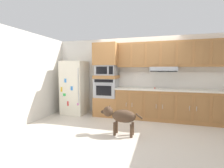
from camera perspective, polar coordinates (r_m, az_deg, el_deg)
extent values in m
plane|color=beige|center=(4.58, 6.82, -13.91)|extent=(9.60, 9.60, 0.00)
cube|color=silver|center=(5.44, 8.90, 2.47)|extent=(6.20, 0.12, 2.50)
cube|color=silver|center=(5.54, -22.96, 2.19)|extent=(0.12, 7.10, 2.50)
cube|color=silver|center=(5.71, -12.75, -1.21)|extent=(0.76, 0.70, 1.76)
cylinder|color=silver|center=(5.22, -11.59, -0.64)|extent=(0.02, 0.02, 1.10)
cube|color=pink|center=(5.34, -11.70, -6.86)|extent=(0.06, 0.01, 0.07)
cube|color=gold|center=(5.56, -17.04, -1.80)|extent=(0.07, 0.01, 0.15)
cube|color=#337FDB|center=(5.36, -13.75, -1.48)|extent=(0.08, 0.01, 0.13)
cube|color=green|center=(5.53, -16.13, -3.57)|extent=(0.10, 0.01, 0.08)
cube|color=red|center=(5.51, -14.99, -6.55)|extent=(0.05, 0.01, 0.15)
cube|color=#337FDB|center=(5.46, -15.83, 1.14)|extent=(0.07, 0.01, 0.12)
cube|color=#A8703D|center=(5.42, -1.86, -7.62)|extent=(0.74, 0.62, 0.60)
cube|color=#A8AAAF|center=(5.33, -1.88, -1.30)|extent=(0.70, 0.58, 0.60)
cube|color=black|center=(5.06, -2.93, -2.32)|extent=(0.49, 0.01, 0.30)
cube|color=black|center=(5.03, -2.94, 1.08)|extent=(0.59, 0.01, 0.09)
cylinder|color=#A8AAAF|center=(5.01, -3.03, -0.14)|extent=(0.56, 0.02, 0.02)
cube|color=#A8703D|center=(5.30, -1.89, 2.46)|extent=(0.74, 0.62, 0.10)
cube|color=#A8AAAF|center=(5.30, -1.89, 4.73)|extent=(0.64, 0.53, 0.32)
cube|color=black|center=(5.06, -3.63, 4.72)|extent=(0.35, 0.01, 0.22)
cube|color=black|center=(4.97, -0.41, 4.73)|extent=(0.13, 0.01, 0.24)
cube|color=#A8703D|center=(5.32, -1.91, 10.13)|extent=(0.74, 0.62, 0.68)
cube|color=#A8703D|center=(5.14, 18.44, -6.97)|extent=(2.99, 0.60, 0.88)
cube|color=#9A6738|center=(4.95, 3.49, -6.96)|extent=(0.36, 0.01, 0.70)
cylinder|color=#BCBCC1|center=(4.91, 4.92, -7.07)|extent=(0.01, 0.01, 0.12)
cube|color=#9A6738|center=(4.87, 8.42, -7.19)|extent=(0.36, 0.01, 0.70)
cylinder|color=#BCBCC1|center=(4.88, 6.90, -7.16)|extent=(0.01, 0.01, 0.12)
cube|color=#9A6738|center=(4.83, 13.48, -7.37)|extent=(0.36, 0.01, 0.70)
cylinder|color=#BCBCC1|center=(4.82, 15.00, -7.45)|extent=(0.01, 0.01, 0.12)
cube|color=#9A6738|center=(4.83, 18.58, -7.49)|extent=(0.36, 0.01, 0.70)
cylinder|color=#BCBCC1|center=(4.82, 17.05, -7.50)|extent=(0.01, 0.01, 0.12)
cube|color=#9A6738|center=(4.87, 23.64, -7.56)|extent=(0.36, 0.01, 0.70)
cylinder|color=#BCBCC1|center=(4.87, 25.17, -7.60)|extent=(0.01, 0.01, 0.12)
cube|color=#9A6738|center=(4.94, 28.59, -7.56)|extent=(0.36, 0.01, 0.70)
cylinder|color=#BCBCC1|center=(4.90, 27.16, -7.60)|extent=(0.01, 0.01, 0.12)
cube|color=#9A6738|center=(5.05, 33.37, -7.51)|extent=(0.36, 0.01, 0.70)
cube|color=silver|center=(5.07, 18.58, -1.87)|extent=(3.03, 0.64, 0.04)
cube|color=silver|center=(5.33, 18.54, 1.37)|extent=(3.03, 0.02, 0.50)
cube|color=#A8703D|center=(5.18, 18.84, 9.68)|extent=(2.99, 0.34, 0.74)
cube|color=#A8AAAF|center=(5.09, 17.29, 4.86)|extent=(0.76, 0.48, 0.14)
cube|color=black|center=(4.87, 17.31, 4.22)|extent=(0.72, 0.04, 0.02)
cube|color=#9A6738|center=(5.12, 4.23, 9.99)|extent=(0.36, 0.01, 0.63)
cube|color=#9A6738|center=(5.05, 9.05, 10.02)|extent=(0.36, 0.01, 0.63)
cube|color=#9A6738|center=(5.01, 13.97, 9.98)|extent=(0.36, 0.01, 0.63)
cube|color=#9A6738|center=(5.01, 18.92, 9.86)|extent=(0.36, 0.01, 0.63)
cube|color=#9A6738|center=(5.04, 23.84, 9.68)|extent=(0.36, 0.01, 0.63)
cube|color=#9A6738|center=(5.11, 28.64, 9.43)|extent=(0.36, 0.01, 0.63)
cube|color=#9A6738|center=(5.22, 33.28, 9.12)|extent=(0.36, 0.01, 0.63)
cylinder|color=red|center=(5.10, 14.56, -1.33)|extent=(0.04, 0.10, 0.03)
cylinder|color=silver|center=(5.09, 15.78, -1.38)|extent=(0.02, 0.12, 0.01)
ellipsoid|color=#473323|center=(3.78, 4.07, -11.01)|extent=(0.55, 0.30, 0.29)
sphere|color=#473323|center=(3.86, -1.36, -9.43)|extent=(0.23, 0.23, 0.23)
ellipsoid|color=#312318|center=(3.91, -2.98, -9.60)|extent=(0.13, 0.09, 0.08)
cone|color=#473323|center=(3.76, -1.56, -8.24)|extent=(0.06, 0.06, 0.07)
cone|color=#473323|center=(3.91, -0.77, -7.75)|extent=(0.06, 0.06, 0.07)
cylinder|color=#473323|center=(3.71, 9.33, -10.92)|extent=(0.17, 0.05, 0.13)
cylinder|color=#473323|center=(3.85, 0.90, -15.26)|extent=(0.06, 0.06, 0.29)
cylinder|color=#473323|center=(3.99, 1.59, -14.52)|extent=(0.06, 0.06, 0.29)
cylinder|color=#473323|center=(3.76, 6.67, -15.79)|extent=(0.06, 0.06, 0.29)
cylinder|color=#473323|center=(3.90, 7.15, -14.99)|extent=(0.06, 0.06, 0.29)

